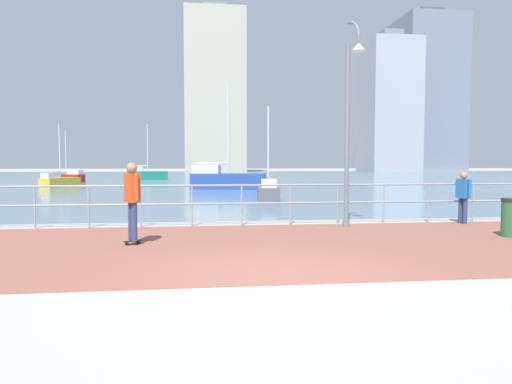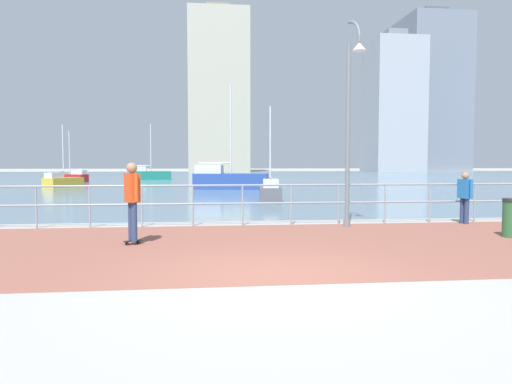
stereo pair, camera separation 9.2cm
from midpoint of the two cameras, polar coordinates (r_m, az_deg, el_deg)
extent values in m
plane|color=#ADAAA5|center=(47.20, -5.03, 1.37)|extent=(220.00, 220.00, 0.00)
cube|color=#935647|center=(10.07, 0.17, -6.56)|extent=(28.00, 6.58, 0.01)
cube|color=slate|center=(58.18, -5.29, 1.77)|extent=(180.00, 88.00, 0.00)
cylinder|color=#8C99A3|center=(13.93, -25.08, -1.73)|extent=(0.05, 0.05, 1.14)
cylinder|color=#8C99A3|center=(13.55, -19.46, -1.73)|extent=(0.05, 0.05, 1.14)
cylinder|color=#8C99A3|center=(13.30, -13.57, -1.72)|extent=(0.05, 0.05, 1.14)
cylinder|color=#8C99A3|center=(13.20, -7.53, -1.70)|extent=(0.05, 0.05, 1.14)
cylinder|color=#8C99A3|center=(13.25, -1.46, -1.65)|extent=(0.05, 0.05, 1.14)
cylinder|color=#8C99A3|center=(13.44, 4.50, -1.58)|extent=(0.05, 0.05, 1.14)
cylinder|color=#8C99A3|center=(13.77, 10.23, -1.51)|extent=(0.05, 0.05, 1.14)
cylinder|color=#8C99A3|center=(14.23, 15.64, -1.42)|extent=(0.05, 0.05, 1.14)
cylinder|color=#8C99A3|center=(14.82, 20.66, -1.33)|extent=(0.05, 0.05, 1.14)
cylinder|color=#8C99A3|center=(15.50, 25.28, -1.23)|extent=(0.05, 0.05, 1.14)
cylinder|color=#8C99A3|center=(13.21, -1.47, 0.83)|extent=(25.20, 0.06, 0.06)
cylinder|color=#8C99A3|center=(13.24, -1.46, -1.40)|extent=(25.20, 0.06, 0.06)
cylinder|color=slate|center=(13.27, 11.22, -3.76)|extent=(0.19, 0.19, 0.20)
cylinder|color=slate|center=(13.19, 11.34, 6.70)|extent=(0.12, 0.12, 5.03)
cylinder|color=slate|center=(13.64, 11.68, 19.62)|extent=(0.12, 0.20, 0.11)
cylinder|color=slate|center=(13.50, 12.01, 19.59)|extent=(0.12, 0.21, 0.15)
cylinder|color=slate|center=(13.37, 12.31, 19.37)|extent=(0.12, 0.20, 0.18)
cylinder|color=slate|center=(13.25, 12.54, 18.98)|extent=(0.12, 0.18, 0.19)
cylinder|color=slate|center=(13.16, 12.68, 18.44)|extent=(0.11, 0.14, 0.19)
cylinder|color=slate|center=(13.10, 12.72, 17.81)|extent=(0.10, 0.10, 0.17)
cone|color=silver|center=(13.06, 12.70, 16.96)|extent=(0.36, 0.36, 0.22)
cylinder|color=black|center=(10.64, -13.98, -5.98)|extent=(0.07, 0.06, 0.06)
cylinder|color=black|center=(10.57, -13.82, -6.04)|extent=(0.07, 0.06, 0.06)
cylinder|color=black|center=(10.54, -15.27, -6.08)|extent=(0.07, 0.06, 0.06)
cylinder|color=black|center=(10.47, -15.11, -6.14)|extent=(0.07, 0.06, 0.06)
cube|color=black|center=(10.55, -14.55, -5.79)|extent=(0.40, 0.30, 0.02)
cylinder|color=navy|center=(10.56, -14.75, -3.43)|extent=(0.18, 0.18, 0.84)
cylinder|color=navy|center=(10.41, -14.42, -3.53)|extent=(0.18, 0.18, 0.84)
cube|color=#D84C1E|center=(10.42, -14.64, 0.51)|extent=(0.38, 0.41, 0.62)
cylinder|color=#D84C1E|center=(10.64, -15.11, 0.64)|extent=(0.12, 0.12, 0.59)
cylinder|color=#D84C1E|center=(10.21, -14.16, 0.54)|extent=(0.12, 0.12, 0.59)
sphere|color=#A37A5B|center=(10.41, -14.68, 2.86)|extent=(0.23, 0.23, 0.23)
cylinder|color=navy|center=(15.01, 24.03, -2.11)|extent=(0.16, 0.16, 0.75)
cylinder|color=navy|center=(14.90, 24.48, -2.16)|extent=(0.16, 0.16, 0.75)
cube|color=#236BB2|center=(14.90, 24.32, 0.36)|extent=(0.33, 0.39, 0.56)
cylinder|color=#236BB2|center=(15.06, 23.68, 0.46)|extent=(0.11, 0.11, 0.53)
cylinder|color=#236BB2|center=(14.75, 24.97, 0.37)|extent=(0.11, 0.11, 0.53)
sphere|color=#A37A5B|center=(14.89, 24.35, 1.83)|extent=(0.21, 0.21, 0.21)
cylinder|color=#2D6638|center=(12.75, 28.99, -2.96)|extent=(0.44, 0.44, 0.85)
cube|color=#284799|center=(31.80, -2.99, 1.30)|extent=(5.22, 2.59, 1.07)
cube|color=silver|center=(32.05, -5.65, 2.80)|extent=(1.99, 1.45, 0.60)
cylinder|color=silver|center=(31.86, -3.01, 7.63)|extent=(0.12, 0.12, 5.95)
cylinder|color=silver|center=(31.97, -4.95, 3.55)|extent=(2.22, 0.58, 0.10)
cube|color=#B21E1E|center=(47.19, -21.71, 1.58)|extent=(3.55, 2.38, 0.73)
cube|color=silver|center=(46.53, -20.75, 2.27)|extent=(1.43, 1.18, 0.41)
cylinder|color=silver|center=(47.18, -21.77, 4.49)|extent=(0.08, 0.08, 4.07)
cylinder|color=silver|center=(46.69, -21.02, 2.62)|extent=(1.43, 0.69, 0.07)
cube|color=#197266|center=(51.61, -12.63, 1.99)|extent=(4.34, 1.57, 0.91)
cube|color=silver|center=(51.68, -14.06, 2.76)|extent=(1.59, 1.01, 0.51)
cylinder|color=silver|center=(51.62, -12.68, 5.31)|extent=(0.10, 0.10, 5.08)
cylinder|color=silver|center=(51.65, -13.69, 3.16)|extent=(1.92, 0.20, 0.08)
cube|color=gold|center=(37.35, -22.35, 1.09)|extent=(2.31, 3.39, 0.70)
cube|color=silver|center=(36.60, -23.38, 1.87)|extent=(1.14, 1.37, 0.39)
cylinder|color=silver|center=(37.33, -22.44, 4.61)|extent=(0.08, 0.08, 3.90)
cylinder|color=silver|center=(36.79, -23.12, 2.31)|extent=(0.68, 1.36, 0.06)
cube|color=#595960|center=(22.08, 1.85, -0.19)|extent=(1.33, 3.24, 0.68)
cube|color=silver|center=(21.11, 1.93, 1.07)|extent=(0.81, 1.20, 0.38)
cylinder|color=silver|center=(22.05, 1.86, 5.56)|extent=(0.08, 0.08, 3.75)
cylinder|color=silver|center=(21.35, 1.91, 1.80)|extent=(0.22, 1.42, 0.06)
cube|color=slate|center=(125.56, 20.49, 11.00)|extent=(14.60, 15.16, 37.15)
cube|color=#4E5560|center=(129.64, 20.68, 19.60)|extent=(5.84, 6.07, 2.00)
cube|color=#A3A8B2|center=(103.17, 16.40, 9.94)|extent=(10.25, 10.99, 27.10)
cube|color=slate|center=(105.82, 16.54, 17.79)|extent=(4.10, 4.39, 2.00)
cube|color=#B2AD99|center=(101.30, -4.64, 11.70)|extent=(12.15, 16.61, 32.39)
cube|color=gray|center=(105.14, -4.69, 21.02)|extent=(4.86, 6.65, 2.00)
camera|label=1|loc=(0.05, -89.76, 0.01)|focal=32.76mm
camera|label=2|loc=(0.05, 90.24, -0.01)|focal=32.76mm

